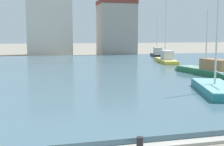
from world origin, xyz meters
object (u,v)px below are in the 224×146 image
at_px(sailboat_black, 157,54).
at_px(sailboat_yellow, 165,60).
at_px(sailboat_teal, 214,89).
at_px(mooring_bollard, 140,144).
at_px(sailboat_green, 206,72).

distance_m(sailboat_black, sailboat_yellow, 12.12).
bearing_deg(sailboat_teal, sailboat_black, 73.36).
bearing_deg(sailboat_teal, mooring_bollard, -135.75).
distance_m(sailboat_teal, sailboat_green, 8.72).
xyz_separation_m(sailboat_green, mooring_bollard, (-12.07, -15.42, -0.37)).
height_order(sailboat_black, sailboat_yellow, sailboat_yellow).
relative_size(sailboat_yellow, sailboat_green, 0.96).
height_order(sailboat_teal, sailboat_yellow, sailboat_yellow).
distance_m(sailboat_black, mooring_bollard, 44.01).
xyz_separation_m(sailboat_yellow, sailboat_green, (-1.96, -13.32, -0.02)).
relative_size(sailboat_teal, sailboat_green, 0.84).
relative_size(sailboat_teal, mooring_bollard, 15.86).
height_order(sailboat_black, mooring_bollard, sailboat_black).
xyz_separation_m(sailboat_black, sailboat_green, (-5.61, -24.88, 0.01)).
distance_m(sailboat_yellow, mooring_bollard, 31.98).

